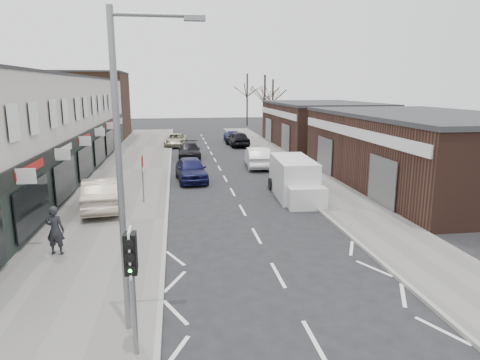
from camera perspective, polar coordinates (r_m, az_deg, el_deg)
name	(u,v)px	position (r m, az deg, el deg)	size (l,w,h in m)	color
ground	(294,303)	(13.36, 7.15, -16.01)	(160.00, 160.00, 0.00)	black
pavement_left	(133,170)	(34.06, -14.13, 1.32)	(5.50, 64.00, 0.12)	slate
pavement_right	(290,166)	(35.07, 6.64, 1.92)	(3.50, 64.00, 0.12)	slate
shop_terrace_left	(24,129)	(32.57, -26.84, 6.10)	(8.00, 41.00, 7.10)	beige
brick_block_far	(93,106)	(57.27, -18.97, 9.31)	(8.00, 10.00, 8.00)	#43291C
right_unit_near	(424,151)	(30.11, 23.34, 3.52)	(10.00, 18.00, 4.50)	#3D231B
right_unit_far	(322,125)	(48.15, 10.82, 7.22)	(10.00, 16.00, 4.50)	#3D231B
tree_far_a	(264,133)	(60.90, 3.26, 6.30)	(3.60, 3.60, 8.00)	#382D26
tree_far_b	(272,129)	(67.26, 4.33, 6.85)	(3.60, 3.60, 7.50)	#382D26
tree_far_c	(247,126)	(72.55, 0.95, 7.28)	(3.60, 3.60, 8.50)	#382D26
traffic_light	(131,263)	(10.13, -14.29, -10.72)	(0.28, 0.60, 3.10)	slate
street_lamp	(126,159)	(10.71, -14.95, 2.78)	(2.23, 0.22, 8.00)	slate
warning_sign	(143,165)	(23.74, -12.83, 2.00)	(0.12, 0.80, 2.70)	slate
white_van	(294,179)	(25.12, 7.20, 0.13)	(2.33, 5.91, 2.26)	silver
sedan_on_pavement	(102,193)	(23.19, -17.98, -1.70)	(1.76, 5.03, 1.66)	#A59784
pedestrian	(55,230)	(17.55, -23.42, -6.17)	(0.69, 0.45, 1.89)	black
parked_car_left_a	(191,169)	(29.42, -6.55, 1.42)	(1.92, 4.77, 1.62)	#13143E
parked_car_left_b	(189,151)	(38.95, -6.77, 3.91)	(1.97, 4.85, 1.41)	black
parked_car_left_c	(176,140)	(47.25, -8.55, 5.29)	(2.26, 4.90, 1.36)	#A9A487
parked_car_right_a	(258,157)	(34.29, 2.38, 3.05)	(1.74, 4.99, 1.64)	silver
parked_car_right_b	(238,139)	(46.71, -0.31, 5.52)	(1.94, 4.83, 1.65)	black
parked_car_right_c	(232,136)	(50.89, -1.06, 5.89)	(1.84, 4.52, 1.31)	#14173F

